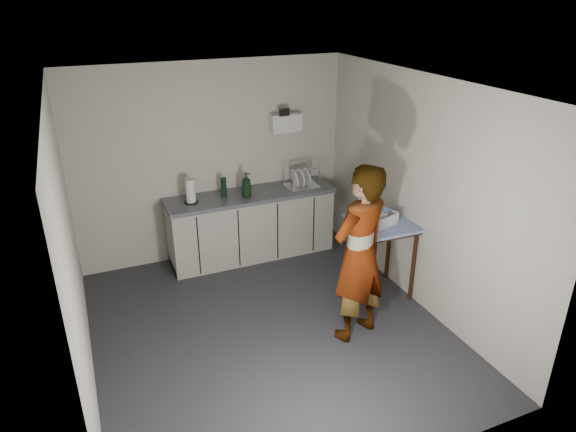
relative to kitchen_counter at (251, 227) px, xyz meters
name	(u,v)px	position (x,y,z in m)	size (l,w,h in m)	color
ground	(270,330)	(-0.40, -1.70, -0.43)	(4.00, 4.00, 0.00)	#25252A
wall_back	(213,163)	(-0.40, 0.29, 0.87)	(3.60, 0.02, 2.60)	beige
wall_right	(419,194)	(1.39, -1.70, 0.87)	(0.02, 4.00, 2.60)	beige
wall_left	(72,255)	(-2.19, -1.70, 0.87)	(0.02, 4.00, 2.60)	beige
ceiling	(265,87)	(-0.40, -1.70, 2.17)	(3.60, 4.00, 0.01)	white
kitchen_counter	(251,227)	(0.00, 0.00, 0.00)	(2.24, 0.62, 0.91)	black
wall_shelf	(285,123)	(0.60, 0.22, 1.32)	(0.42, 0.18, 0.37)	white
side_table	(383,231)	(1.10, -1.51, 0.39)	(0.74, 0.74, 0.94)	#3C1B0D
standing_man	(359,255)	(0.42, -2.10, 0.52)	(0.69, 0.46, 1.90)	#B2A593
soap_bottle	(246,185)	(-0.08, -0.10, 0.65)	(0.13, 0.13, 0.33)	black
soda_can	(247,190)	(-0.05, -0.01, 0.54)	(0.06, 0.06, 0.12)	red
dark_bottle	(224,187)	(-0.34, 0.04, 0.61)	(0.07, 0.07, 0.25)	black
paper_towel	(190,192)	(-0.79, -0.02, 0.63)	(0.18, 0.18, 0.31)	black
dish_rack	(301,182)	(0.72, -0.05, 0.55)	(0.44, 0.33, 0.31)	silver
bakery_box	(377,214)	(1.01, -1.48, 0.61)	(0.42, 0.42, 0.46)	white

